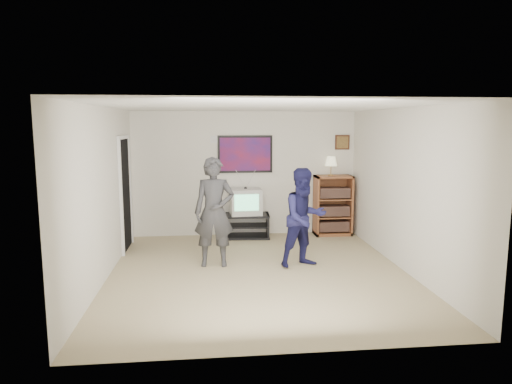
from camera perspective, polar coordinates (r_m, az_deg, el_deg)
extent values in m
cube|color=#8B7958|center=(7.07, 0.34, -10.06)|extent=(4.50, 5.00, 0.01)
cube|color=white|center=(6.71, 0.36, 10.63)|extent=(4.50, 5.00, 0.01)
cube|color=silver|center=(9.25, -1.37, 2.28)|extent=(4.50, 0.01, 2.50)
cube|color=silver|center=(6.90, -18.55, -0.28)|extent=(0.01, 5.00, 2.50)
cube|color=silver|center=(7.37, 18.01, 0.28)|extent=(0.01, 5.00, 2.50)
cube|color=black|center=(9.10, -1.31, -2.90)|extent=(0.98, 0.59, 0.04)
cube|color=black|center=(9.20, -1.30, -5.54)|extent=(0.98, 0.59, 0.04)
cube|color=black|center=(9.12, -4.09, -4.28)|extent=(0.07, 0.51, 0.47)
cube|color=black|center=(9.19, 1.45, -4.17)|extent=(0.07, 0.51, 0.47)
imported|color=#323234|center=(7.25, -5.24, -2.51)|extent=(0.66, 0.45, 1.74)
imported|color=#191843|center=(7.24, 6.06, -3.21)|extent=(0.92, 0.81, 1.57)
cube|color=white|center=(7.42, -5.40, 0.52)|extent=(0.05, 0.13, 0.04)
cube|color=white|center=(7.42, 5.95, -0.12)|extent=(0.08, 0.13, 0.04)
cube|color=black|center=(9.19, -1.37, 4.75)|extent=(1.10, 0.03, 0.75)
cube|color=white|center=(9.15, -4.84, 6.58)|extent=(0.28, 0.02, 0.14)
cube|color=black|center=(9.55, 10.74, 6.12)|extent=(0.30, 0.03, 0.30)
cube|color=black|center=(8.49, -16.07, -0.31)|extent=(0.03, 0.85, 2.00)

